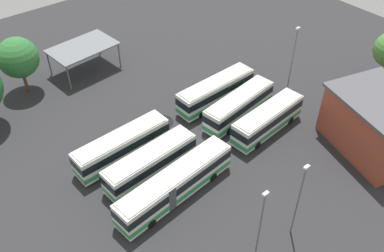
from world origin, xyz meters
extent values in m
plane|color=#28282B|center=(0.00, 0.00, 0.00)|extent=(91.92, 91.92, 0.00)
cube|color=silver|center=(-6.69, -4.71, 1.76)|extent=(13.86, 3.89, 2.92)
cube|color=beige|center=(-6.69, -4.71, 3.29)|extent=(13.29, 3.63, 0.14)
cube|color=black|center=(-6.69, -4.71, 2.23)|extent=(13.93, 3.93, 0.93)
cube|color=#2D8C4C|center=(-6.69, -4.71, 0.94)|extent=(13.93, 3.93, 0.58)
cube|color=black|center=(0.13, -4.03, 2.33)|extent=(0.27, 2.07, 1.07)
cube|color=#47474C|center=(-8.18, -4.86, 1.76)|extent=(1.15, 2.66, 2.80)
cylinder|color=black|center=(-2.59, -3.13, 0.50)|extent=(1.03, 0.40, 1.00)
cylinder|color=black|center=(-2.35, -5.45, 0.50)|extent=(1.03, 0.40, 1.00)
cylinder|color=black|center=(-11.02, -3.98, 0.50)|extent=(1.03, 0.40, 1.00)
cylinder|color=black|center=(-10.79, -6.30, 0.50)|extent=(1.03, 0.40, 1.00)
cube|color=silver|center=(-6.93, -0.75, 1.76)|extent=(10.80, 3.30, 2.92)
cube|color=beige|center=(-6.93, -0.75, 3.29)|extent=(10.36, 3.06, 0.14)
cube|color=black|center=(-6.93, -0.75, 2.23)|extent=(10.86, 3.34, 0.93)
cube|color=#2D8C4C|center=(-6.93, -0.75, 0.94)|extent=(10.86, 3.34, 0.58)
cube|color=black|center=(-1.61, -0.36, 2.33)|extent=(0.21, 2.07, 1.07)
cylinder|color=black|center=(-3.72, 0.65, 0.50)|extent=(1.02, 0.37, 1.00)
cylinder|color=black|center=(-3.55, -1.67, 0.50)|extent=(1.02, 0.37, 1.00)
cylinder|color=black|center=(-10.30, 0.17, 0.50)|extent=(1.02, 0.37, 1.00)
cylinder|color=black|center=(-10.13, -2.15, 0.50)|extent=(1.02, 0.37, 1.00)
cube|color=silver|center=(-7.86, 3.33, 1.76)|extent=(11.24, 3.02, 2.92)
cube|color=beige|center=(-7.86, 3.33, 3.29)|extent=(10.79, 2.80, 0.14)
cube|color=black|center=(-7.86, 3.33, 2.23)|extent=(11.30, 3.06, 0.93)
cube|color=#2D8C4C|center=(-7.86, 3.33, 0.94)|extent=(11.30, 3.06, 0.58)
cube|color=black|center=(-2.28, 3.58, 2.33)|extent=(0.15, 2.07, 1.07)
cylinder|color=black|center=(-4.46, 4.65, 0.50)|extent=(1.01, 0.34, 1.00)
cylinder|color=black|center=(-4.36, 2.32, 0.50)|extent=(1.01, 0.34, 1.00)
cylinder|color=black|center=(-11.36, 4.34, 0.50)|extent=(1.01, 0.34, 1.00)
cylinder|color=black|center=(-11.26, 2.02, 0.50)|extent=(1.01, 0.34, 1.00)
cube|color=silver|center=(7.85, -3.49, 1.76)|extent=(10.45, 3.44, 2.92)
cube|color=beige|center=(7.85, -3.49, 3.29)|extent=(10.02, 3.20, 0.14)
cube|color=black|center=(7.85, -3.49, 2.23)|extent=(10.50, 3.48, 0.93)
cube|color=#2D8C4C|center=(7.85, -3.49, 0.94)|extent=(10.50, 3.48, 0.58)
cube|color=black|center=(12.97, -3.03, 2.33)|extent=(0.25, 2.07, 1.07)
cylinder|color=black|center=(10.91, -2.05, 0.50)|extent=(1.02, 0.39, 1.00)
cylinder|color=black|center=(11.12, -4.37, 0.50)|extent=(1.02, 0.39, 1.00)
cylinder|color=black|center=(4.57, -2.62, 0.50)|extent=(1.02, 0.39, 1.00)
cylinder|color=black|center=(4.78, -4.94, 0.50)|extent=(1.02, 0.39, 1.00)
cube|color=silver|center=(7.06, 0.53, 1.76)|extent=(10.77, 3.90, 2.92)
cube|color=beige|center=(7.06, 0.53, 3.29)|extent=(10.32, 3.64, 0.14)
cube|color=black|center=(7.06, 0.53, 2.23)|extent=(10.83, 3.94, 0.93)
cube|color=#2D8C4C|center=(7.06, 0.53, 0.94)|extent=(10.83, 3.94, 0.58)
cube|color=black|center=(12.28, 1.23, 2.33)|extent=(0.33, 2.06, 1.07)
cylinder|color=black|center=(10.14, 2.12, 0.50)|extent=(1.03, 0.43, 1.00)
cylinder|color=black|center=(10.44, -0.19, 0.50)|extent=(1.03, 0.43, 1.00)
cylinder|color=black|center=(3.67, 1.26, 0.50)|extent=(1.03, 0.43, 1.00)
cylinder|color=black|center=(3.97, -1.05, 0.50)|extent=(1.03, 0.43, 1.00)
cube|color=silver|center=(6.89, 4.63, 1.76)|extent=(11.27, 2.94, 2.92)
cube|color=beige|center=(6.89, 4.63, 3.29)|extent=(10.82, 2.72, 0.14)
cube|color=black|center=(6.89, 4.63, 2.23)|extent=(11.33, 2.98, 0.93)
cube|color=#2D8C4C|center=(6.89, 4.63, 0.94)|extent=(11.33, 2.98, 0.58)
cube|color=black|center=(12.49, 4.83, 2.33)|extent=(0.14, 2.07, 1.07)
cylinder|color=black|center=(10.31, 5.92, 0.50)|extent=(1.01, 0.34, 1.00)
cylinder|color=black|center=(10.40, 3.59, 0.50)|extent=(1.01, 0.34, 1.00)
cylinder|color=black|center=(3.38, 5.66, 0.50)|extent=(1.01, 0.34, 1.00)
cylinder|color=black|center=(3.47, 3.34, 0.50)|extent=(1.01, 0.34, 1.00)
cube|color=#99422D|center=(15.29, -12.96, 3.07)|extent=(10.41, 12.20, 6.14)
cube|color=black|center=(16.71, -7.92, 1.10)|extent=(1.75, 0.54, 2.20)
cube|color=slate|center=(-2.48, 22.04, 3.74)|extent=(9.45, 6.54, 0.20)
cylinder|color=#59595B|center=(1.42, 24.98, 1.82)|extent=(0.20, 0.20, 3.64)
cylinder|color=#59595B|center=(1.92, 19.91, 1.82)|extent=(0.20, 0.20, 3.64)
cylinder|color=#59595B|center=(-6.88, 24.17, 1.82)|extent=(0.20, 0.20, 3.64)
cylinder|color=#59595B|center=(-6.38, 19.10, 1.82)|extent=(0.20, 0.20, 3.64)
cylinder|color=slate|center=(-5.28, -14.63, 4.08)|extent=(0.16, 0.16, 8.15)
cube|color=silver|center=(-5.28, -14.63, 8.33)|extent=(0.56, 0.28, 0.20)
cylinder|color=slate|center=(-0.92, -14.97, 4.27)|extent=(0.16, 0.16, 8.53)
cube|color=silver|center=(-0.92, -14.97, 8.71)|extent=(0.56, 0.28, 0.20)
cylinder|color=slate|center=(16.04, 0.41, 4.57)|extent=(0.16, 0.16, 9.14)
cube|color=silver|center=(16.04, 0.41, 9.32)|extent=(0.56, 0.28, 0.20)
cylinder|color=brown|center=(-11.06, 22.64, 1.41)|extent=(0.44, 0.44, 2.81)
sphere|color=#2D6B33|center=(-11.06, 22.64, 5.06)|extent=(5.28, 5.28, 5.28)
cylinder|color=brown|center=(27.53, -6.48, 1.63)|extent=(0.44, 0.44, 3.25)
cylinder|color=black|center=(-0.99, 5.72, 0.00)|extent=(3.00, 3.00, 0.01)
cylinder|color=black|center=(-3.01, 6.93, 0.00)|extent=(1.84, 1.84, 0.01)
camera|label=1|loc=(-23.07, -27.64, 33.33)|focal=39.50mm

